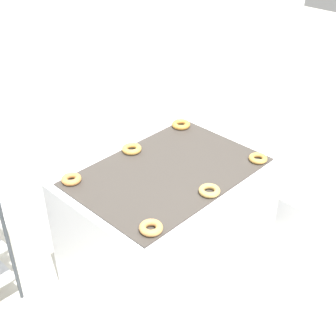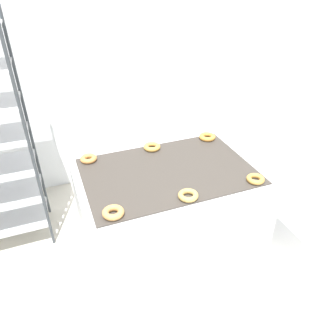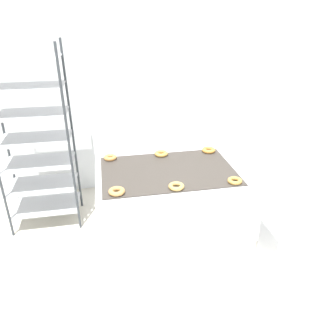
# 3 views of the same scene
# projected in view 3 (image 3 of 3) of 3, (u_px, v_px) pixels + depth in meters

# --- Properties ---
(ground_plane) EXTENTS (14.00, 14.00, 0.00)m
(ground_plane) POSITION_uv_depth(u_px,v_px,m) (185.00, 306.00, 2.56)
(ground_plane) COLOR beige
(wall_back) EXTENTS (8.00, 0.05, 2.80)m
(wall_back) POSITION_uv_depth(u_px,v_px,m) (144.00, 76.00, 3.84)
(wall_back) COLOR silver
(wall_back) RESTS_ON ground_plane
(fryer_machine) EXTENTS (1.22, 0.88, 0.86)m
(fryer_machine) POSITION_uv_depth(u_px,v_px,m) (168.00, 212.00, 2.99)
(fryer_machine) COLOR silver
(fryer_machine) RESTS_ON ground_plane
(baking_rack_cart) EXTENTS (0.70, 0.47, 1.86)m
(baking_rack_cart) POSITION_uv_depth(u_px,v_px,m) (35.00, 139.00, 3.23)
(baking_rack_cart) COLOR #33383D
(baking_rack_cart) RESTS_ON ground_plane
(glaze_bin) EXTENTS (0.32, 0.34, 0.35)m
(glaze_bin) POSITION_uv_depth(u_px,v_px,m) (283.00, 244.00, 2.98)
(glaze_bin) COLOR silver
(glaze_bin) RESTS_ON ground_plane
(donut_near_left) EXTENTS (0.12, 0.12, 0.04)m
(donut_near_left) POSITION_uv_depth(u_px,v_px,m) (117.00, 191.00, 2.43)
(donut_near_left) COLOR #BF8849
(donut_near_left) RESTS_ON fryer_machine
(donut_near_center) EXTENTS (0.12, 0.12, 0.03)m
(donut_near_center) POSITION_uv_depth(u_px,v_px,m) (176.00, 186.00, 2.51)
(donut_near_center) COLOR tan
(donut_near_center) RESTS_ON fryer_machine
(donut_near_right) EXTENTS (0.12, 0.12, 0.03)m
(donut_near_right) POSITION_uv_depth(u_px,v_px,m) (235.00, 181.00, 2.59)
(donut_near_right) COLOR #BB893F
(donut_near_right) RESTS_ON fryer_machine
(donut_far_left) EXTENTS (0.12, 0.12, 0.04)m
(donut_far_left) POSITION_uv_depth(u_px,v_px,m) (110.00, 157.00, 3.00)
(donut_far_left) COLOR #CC8543
(donut_far_left) RESTS_ON fryer_machine
(donut_far_center) EXTENTS (0.13, 0.13, 0.04)m
(donut_far_center) POSITION_uv_depth(u_px,v_px,m) (162.00, 154.00, 3.09)
(donut_far_center) COLOR gold
(donut_far_center) RESTS_ON fryer_machine
(donut_far_right) EXTENTS (0.13, 0.13, 0.04)m
(donut_far_right) POSITION_uv_depth(u_px,v_px,m) (209.00, 150.00, 3.16)
(donut_far_right) COLOR #CD8A38
(donut_far_right) RESTS_ON fryer_machine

